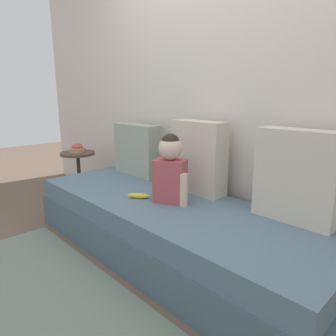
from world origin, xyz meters
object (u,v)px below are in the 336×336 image
Objects in this scene: banana at (139,196)px; toddler at (170,169)px; couch at (168,229)px; side_table at (78,163)px; throw_pillow_left at (137,150)px; fruit_bowl at (77,149)px; throw_pillow_right at (297,176)px; throw_pillow_center at (199,157)px.

toddler is at bearing 32.43° from banana.
couch is 5.03× the size of toddler.
toddler is 1.63m from side_table.
throw_pillow_left is 0.89m from side_table.
banana is at bearing -147.57° from toddler.
toddler reaches higher than banana.
banana is (0.56, -0.43, -0.22)m from throw_pillow_left.
side_table is 3.14× the size of fruit_bowl.
side_table is at bearing 170.11° from banana.
fruit_bowl is at bearing -167.20° from throw_pillow_left.
throw_pillow_left is at bearing 12.80° from fruit_bowl.
throw_pillow_right is at bearing 24.09° from banana.
toddler is (-0.00, -0.31, -0.04)m from throw_pillow_center.
throw_pillow_center is at bearing 64.77° from banana.
side_table reaches higher than couch.
throw_pillow_right is 1.13× the size of toddler.
fruit_bowl is (-1.61, 0.14, 0.38)m from couch.
side_table is at bearing -173.24° from throw_pillow_center.
fruit_bowl is (-1.40, 0.24, 0.15)m from banana.
throw_pillow_center is 1.02× the size of side_table.
throw_pillow_right is (0.77, 0.00, -0.00)m from throw_pillow_center.
couch is 0.95m from throw_pillow_left.
throw_pillow_center is 0.77m from throw_pillow_right.
throw_pillow_right is 1.10m from banana.
throw_pillow_center is at bearing 89.53° from toddler.
banana is at bearing -9.89° from side_table.
throw_pillow_left reaches higher than side_table.
toddler is at bearing -90.47° from throw_pillow_center.
toddler reaches higher than side_table.
banana is (-0.20, -0.43, -0.26)m from throw_pillow_center.
fruit_bowl is at bearing -7.13° from side_table.
toddler is at bearing -21.81° from throw_pillow_left.
throw_pillow_center is 3.29× the size of banana.
side_table is at bearing 175.13° from couch.
toddler reaches higher than couch.
fruit_bowl is at bearing -173.24° from throw_pillow_center.
banana is (-0.20, -0.11, 0.23)m from couch.
banana is (-0.20, -0.13, -0.22)m from toddler.
throw_pillow_left is 0.82m from toddler.
throw_pillow_right is at bearing 23.10° from couch.
throw_pillow_center is 1.62m from fruit_bowl.
throw_pillow_center is at bearing 0.00° from throw_pillow_left.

